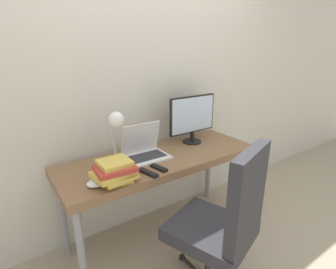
{
  "coord_description": "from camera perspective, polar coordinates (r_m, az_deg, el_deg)",
  "views": [
    {
      "loc": [
        -1.04,
        -1.32,
        1.58
      ],
      "look_at": [
        0.05,
        0.26,
        0.93
      ],
      "focal_mm": 28.0,
      "sensor_mm": 36.0,
      "label": 1
    }
  ],
  "objects": [
    {
      "name": "tv_remote",
      "position": [
        1.81,
        -4.3,
        -8.32
      ],
      "size": [
        0.08,
        0.17,
        0.02
      ],
      "color": "black",
      "rests_on": "desk"
    },
    {
      "name": "ground_plane",
      "position": [
        2.31,
        3.03,
        -24.56
      ],
      "size": [
        12.0,
        12.0,
        0.0
      ],
      "primitive_type": "plane",
      "color": "tan"
    },
    {
      "name": "desk_lamp",
      "position": [
        1.79,
        -11.52,
        1.05
      ],
      "size": [
        0.12,
        0.28,
        0.43
      ],
      "color": "#4C4C51",
      "rests_on": "desk"
    },
    {
      "name": "laptop",
      "position": [
        2.06,
        -5.04,
        -3.52
      ],
      "size": [
        0.33,
        0.26,
        0.27
      ],
      "color": "silver",
      "rests_on": "desk"
    },
    {
      "name": "monitor",
      "position": [
        2.33,
        5.33,
        3.83
      ],
      "size": [
        0.48,
        0.17,
        0.42
      ],
      "color": "black",
      "rests_on": "desk"
    },
    {
      "name": "book_stack",
      "position": [
        1.72,
        -11.42,
        -7.89
      ],
      "size": [
        0.28,
        0.22,
        0.14
      ],
      "color": "gold",
      "rests_on": "desk"
    },
    {
      "name": "wall_back",
      "position": [
        2.25,
        -6.71,
        11.34
      ],
      "size": [
        8.0,
        0.05,
        2.6
      ],
      "color": "beige",
      "rests_on": "ground_plane"
    },
    {
      "name": "office_chair",
      "position": [
        1.72,
        12.21,
        -17.81
      ],
      "size": [
        0.59,
        0.62,
        1.07
      ],
      "color": "black",
      "rests_on": "ground_plane"
    },
    {
      "name": "media_remote",
      "position": [
        1.88,
        -2.01,
        -7.29
      ],
      "size": [
        0.07,
        0.15,
        0.02
      ],
      "color": "black",
      "rests_on": "desk"
    },
    {
      "name": "game_controller",
      "position": [
        1.73,
        -15.13,
        -10.07
      ],
      "size": [
        0.14,
        0.11,
        0.04
      ],
      "color": "white",
      "rests_on": "desk"
    },
    {
      "name": "desk",
      "position": [
        2.12,
        -1.49,
        -6.43
      ],
      "size": [
        1.62,
        0.59,
        0.75
      ],
      "color": "brown",
      "rests_on": "ground_plane"
    }
  ]
}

